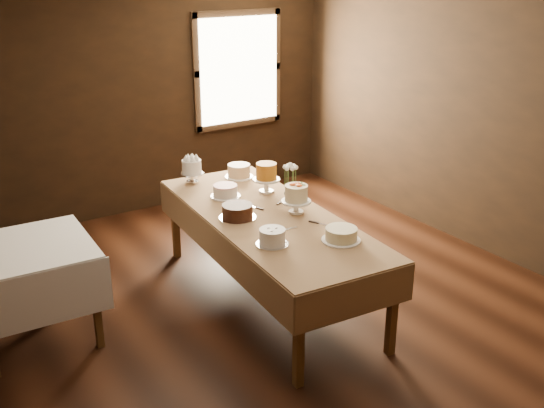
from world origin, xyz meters
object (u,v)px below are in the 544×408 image
(cake_chocolate, at_px, (237,212))
(cake_cream, at_px, (341,235))
(side_table, at_px, (28,258))
(cake_flowers, at_px, (296,200))
(cake_meringue, at_px, (192,172))
(cake_server_b, at_px, (327,225))
(flower_vase, at_px, (290,192))
(cake_server_a, at_px, (289,229))
(cake_swirl, at_px, (272,238))
(cake_server_c, at_px, (250,206))
(cake_lattice, at_px, (225,192))
(display_table, at_px, (268,222))
(cake_caramel, at_px, (266,179))
(cake_speckled, at_px, (239,171))
(cake_server_d, at_px, (286,199))

(cake_chocolate, relative_size, cake_cream, 1.10)
(cake_cream, bearing_deg, side_table, 149.09)
(cake_flowers, bearing_deg, cake_meringue, 107.90)
(cake_meringue, height_order, cake_server_b, cake_meringue)
(cake_chocolate, bearing_deg, flower_vase, 13.38)
(side_table, relative_size, cake_server_b, 4.21)
(side_table, xyz_separation_m, cake_flowers, (2.16, -0.58, 0.22))
(cake_server_a, bearing_deg, cake_swirl, -144.94)
(side_table, bearing_deg, cake_server_c, -6.56)
(side_table, height_order, cake_cream, cake_cream)
(cake_server_b, bearing_deg, flower_vase, 141.94)
(side_table, bearing_deg, cake_server_a, -24.03)
(cake_lattice, bearing_deg, cake_server_c, -77.87)
(display_table, xyz_separation_m, side_table, (-1.93, 0.50, -0.04))
(cake_swirl, distance_m, flower_vase, 1.05)
(side_table, height_order, cake_caramel, cake_caramel)
(cake_server_b, height_order, cake_server_c, same)
(cake_meringue, bearing_deg, cake_speckled, -13.98)
(cake_server_c, bearing_deg, flower_vase, -109.83)
(cake_meringue, relative_size, flower_vase, 2.20)
(cake_speckled, xyz_separation_m, cake_server_b, (-0.02, -1.49, -0.06))
(display_table, xyz_separation_m, flower_vase, (0.41, 0.25, 0.12))
(cake_server_c, xyz_separation_m, flower_vase, (0.42, -0.03, 0.06))
(cake_server_c, height_order, flower_vase, flower_vase)
(cake_chocolate, distance_m, cake_server_b, 0.78)
(cake_meringue, height_order, flower_vase, cake_meringue)
(cake_caramel, bearing_deg, cake_server_b, -91.06)
(cake_flowers, xyz_separation_m, flower_vase, (0.17, 0.33, -0.06))
(cake_meringue, xyz_separation_m, cake_server_c, (0.14, -0.87, -0.11))
(display_table, bearing_deg, cake_speckled, 73.09)
(cake_speckled, relative_size, cake_server_a, 1.21)
(cake_meringue, xyz_separation_m, cake_chocolate, (-0.10, -1.06, -0.05))
(display_table, relative_size, cake_server_d, 11.34)
(display_table, relative_size, cake_meringue, 10.07)
(cake_caramel, bearing_deg, cake_server_a, -110.87)
(cake_meringue, bearing_deg, side_table, -159.83)
(side_table, distance_m, cake_caramel, 2.25)
(cake_server_b, bearing_deg, cake_server_c, 173.60)
(cake_server_d, distance_m, flower_vase, 0.08)
(cake_chocolate, bearing_deg, cake_swirl, -94.53)
(display_table, relative_size, cake_flowers, 10.17)
(display_table, relative_size, cake_server_b, 11.34)
(cake_meringue, relative_size, cake_server_c, 1.13)
(cake_caramel, xyz_separation_m, cake_flowers, (-0.07, -0.59, -0.01))
(cake_swirl, bearing_deg, display_table, 59.97)
(cake_server_a, bearing_deg, cake_speckled, 79.34)
(cake_flowers, bearing_deg, flower_vase, 63.29)
(display_table, relative_size, cake_speckled, 9.35)
(cake_meringue, bearing_deg, cake_server_c, -80.56)
(cake_server_b, distance_m, cake_server_d, 0.69)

